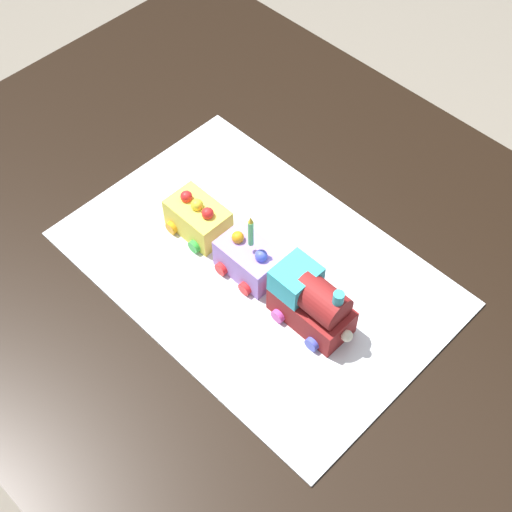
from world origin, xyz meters
TOP-DOWN VIEW (x-y plane):
  - ground_plane at (0.00, 0.00)m, footprint 8.00×8.00m
  - dining_table at (0.00, 0.00)m, footprint 1.40×1.00m
  - cake_board at (0.02, 0.01)m, footprint 0.60×0.40m
  - cake_locomotive at (-0.10, 0.03)m, footprint 0.14×0.08m
  - cake_car_gondola_lavender at (0.03, 0.03)m, footprint 0.10×0.08m
  - cake_car_caboose_lemon at (0.14, 0.03)m, footprint 0.10×0.08m
  - birthday_candle at (0.02, 0.03)m, footprint 0.01×0.01m

SIDE VIEW (x-z plane):
  - ground_plane at x=0.00m, z-range 0.00..0.00m
  - dining_table at x=0.00m, z-range 0.26..1.00m
  - cake_board at x=0.02m, z-range 0.74..0.74m
  - cake_car_gondola_lavender at x=0.03m, z-range 0.74..0.81m
  - cake_car_caboose_lemon at x=0.14m, z-range 0.74..0.81m
  - cake_locomotive at x=-0.10m, z-range 0.73..0.85m
  - birthday_candle at x=0.02m, z-range 0.81..0.88m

